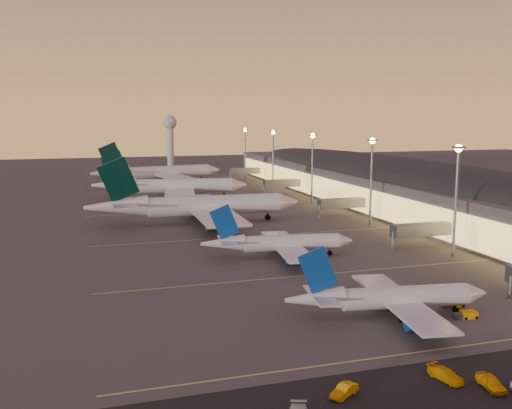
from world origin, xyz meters
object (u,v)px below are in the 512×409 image
object	(u,v)px
airliner_narrow_north	(278,243)
airliner_wide_near	(196,206)
service_van_d	(491,382)
airliner_wide_far	(158,173)
radar_tower	(170,132)
airliner_narrow_south	(388,298)
baggage_tug_b	(466,315)
service_van_f	(344,391)
service_van_b	(446,375)
baggage_tug_a	(453,304)
airliner_wide_mid	(171,186)

from	to	relation	value
airliner_narrow_north	airliner_wide_near	world-z (taller)	airliner_wide_near
airliner_narrow_north	service_van_d	world-z (taller)	airliner_narrow_north
airliner_wide_far	radar_tower	world-z (taller)	radar_tower
service_van_d	airliner_narrow_south	bearing A→B (deg)	96.57
baggage_tug_b	service_van_f	world-z (taller)	service_van_f
service_van_d	airliner_wide_near	bearing A→B (deg)	104.91
baggage_tug_b	service_van_b	xyz separation A→B (m)	(-16.31, -17.75, 0.18)
airliner_wide_near	baggage_tug_b	bearing A→B (deg)	-73.14
airliner_wide_far	service_van_b	bearing A→B (deg)	-97.75
airliner_narrow_south	baggage_tug_a	size ratio (longest dim) A/B	8.18
airliner_wide_far	service_van_d	size ratio (longest dim) A/B	13.56
radar_tower	baggage_tug_b	distance (m)	296.31
baggage_tug_b	airliner_wide_mid	bearing A→B (deg)	103.90
baggage_tug_b	baggage_tug_a	bearing A→B (deg)	78.88
airliner_wide_far	service_van_f	distance (m)	218.11
airliner_wide_far	baggage_tug_b	xyz separation A→B (m)	(23.05, -200.17, -4.72)
airliner_narrow_north	service_van_f	world-z (taller)	airliner_narrow_north
baggage_tug_a	service_van_f	world-z (taller)	service_van_f
airliner_narrow_north	service_van_b	world-z (taller)	airliner_narrow_north
airliner_narrow_north	airliner_wide_far	world-z (taller)	airliner_wide_far
baggage_tug_a	service_van_b	distance (m)	29.13
airliner_wide_mid	baggage_tug_a	size ratio (longest dim) A/B	14.47
airliner_narrow_south	baggage_tug_b	size ratio (longest dim) A/B	8.39
airliner_wide_near	baggage_tug_b	distance (m)	96.43
airliner_wide_far	baggage_tug_b	world-z (taller)	airliner_wide_far
airliner_wide_mid	baggage_tug_b	size ratio (longest dim) A/B	14.84
airliner_narrow_south	airliner_wide_mid	distance (m)	143.80
airliner_narrow_south	airliner_wide_near	size ratio (longest dim) A/B	0.53
airliner_narrow_south	airliner_narrow_north	world-z (taller)	airliner_narrow_north
service_van_d	baggage_tug_a	bearing A→B (deg)	70.63
airliner_wide_far	service_van_b	size ratio (longest dim) A/B	12.93
airliner_wide_mid	radar_tower	size ratio (longest dim) A/B	1.85
service_van_b	service_van_d	xyz separation A→B (m)	(3.81, -3.51, 0.09)
radar_tower	baggage_tug_a	distance (m)	291.01
airliner_wide_far	service_van_d	distance (m)	221.72
airliner_wide_mid	airliner_narrow_north	bearing A→B (deg)	-75.33
radar_tower	service_van_d	world-z (taller)	radar_tower
service_van_b	service_van_d	distance (m)	5.18
radar_tower	baggage_tug_a	xyz separation A→B (m)	(4.11, -290.20, -21.31)
airliner_wide_near	airliner_wide_far	distance (m)	107.36
airliner_wide_near	baggage_tug_a	xyz separation A→B (m)	(27.09, -87.51, -4.79)
baggage_tug_b	service_van_d	bearing A→B (deg)	-116.21
service_van_b	airliner_narrow_south	bearing A→B (deg)	65.39
airliner_wide_far	baggage_tug_b	distance (m)	201.55
airliner_wide_far	radar_tower	size ratio (longest dim) A/B	1.96
airliner_wide_mid	radar_tower	xyz separation A→B (m)	(22.39, 148.14, 16.91)
airliner_narrow_north	service_van_b	xyz separation A→B (m)	(-0.58, -64.24, -2.58)
airliner_wide_near	airliner_wide_far	size ratio (longest dim) A/B	1.02
airliner_wide_near	service_van_b	distance (m)	111.07
service_van_b	airliner_wide_mid	bearing A→B (deg)	80.25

